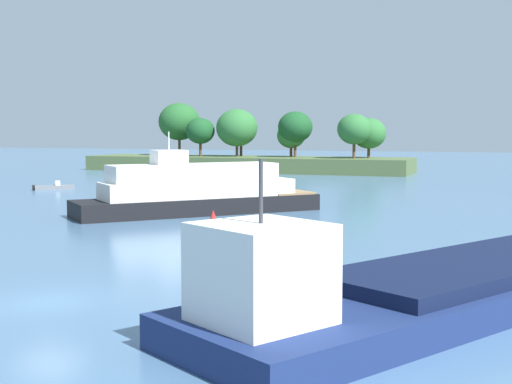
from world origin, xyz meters
TOP-DOWN VIEW (x-y plane):
  - ground_plane at (0.00, 0.00)m, footprint 400.00×400.00m
  - treeline_island at (-23.33, 83.37)m, footprint 52.46×11.62m
  - white_riverboat at (-6.68, 27.80)m, footprint 16.60×17.41m
  - fishing_skiff at (-13.16, 54.22)m, footprint 5.88×2.27m
  - small_motorboat at (-30.85, 42.54)m, footprint 4.13×3.68m
  - cargo_barge at (15.85, 7.07)m, footprint 20.34×29.25m
  - channel_buoy_red at (0.21, 15.04)m, footprint 0.70×0.70m

SIDE VIEW (x-z plane):
  - ground_plane at x=0.00m, z-range 0.00..0.00m
  - fishing_skiff at x=-13.16m, z-range -0.22..0.65m
  - small_motorboat at x=-30.85m, z-range -0.22..0.75m
  - channel_buoy_red at x=0.21m, z-range -0.14..1.76m
  - cargo_barge at x=15.85m, z-range -1.95..3.72m
  - white_riverboat at x=-6.68m, z-range -1.49..4.89m
  - treeline_island at x=-23.33m, z-range -1.76..9.37m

